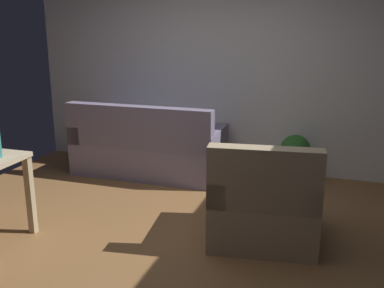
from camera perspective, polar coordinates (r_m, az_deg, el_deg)
ground_plane at (r=4.06m, az=-3.63°, el=-12.07°), size 5.20×4.40×0.02m
wall_rear at (r=5.73m, az=4.43°, el=10.12°), size 5.20×0.10×2.70m
couch at (r=5.62m, az=-5.68°, el=-0.84°), size 1.84×0.84×0.92m
potted_plant at (r=5.48m, az=13.02°, el=-1.34°), size 0.36×0.36×0.57m
armchair at (r=3.94m, az=9.16°, el=-7.81°), size 1.00×0.95×0.92m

